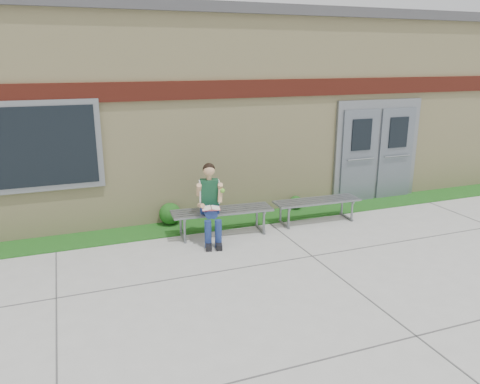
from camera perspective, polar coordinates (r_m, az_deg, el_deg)
name	(u,v)px	position (r m, az deg, el deg)	size (l,w,h in m)	color
ground	(270,279)	(7.14, 3.69, -10.49)	(80.00, 80.00, 0.00)	#9E9E99
grass_strip	(216,223)	(9.37, -2.90, -3.81)	(16.00, 0.80, 0.02)	#154612
school_building	(174,103)	(12.14, -8.10, 10.73)	(16.20, 6.22, 4.20)	beige
bench_left	(222,215)	(8.69, -2.18, -2.86)	(1.90, 0.65, 0.49)	slate
bench_right	(317,205)	(9.49, 9.33, -1.57)	(1.77, 0.55, 0.46)	slate
girl	(210,201)	(8.31, -3.64, -1.15)	(0.51, 0.87, 1.40)	navy
shrub_mid	(170,214)	(9.32, -8.52, -2.63)	(0.43, 0.43, 0.43)	#154612
shrub_east	(296,202)	(10.25, 6.82, -1.26)	(0.28, 0.28, 0.28)	#154612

